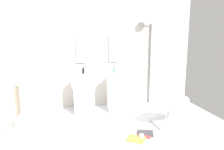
{
  "coord_description": "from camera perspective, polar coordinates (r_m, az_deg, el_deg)",
  "views": [
    {
      "loc": [
        -0.68,
        -3.39,
        1.69
      ],
      "look_at": [
        0.15,
        0.55,
        0.95
      ],
      "focal_mm": 33.52,
      "sensor_mm": 36.0,
      "label": 1
    }
  ],
  "objects": [
    {
      "name": "shower_column",
      "position": [
        5.38,
        11.0,
        3.7
      ],
      "size": [
        0.49,
        0.24,
        2.05
      ],
      "color": "#B7BABF",
      "rests_on": "ground_plane"
    },
    {
      "name": "soap_bottle_grey",
      "position": [
        4.72,
        -7.14,
        1.33
      ],
      "size": [
        0.04,
        0.04,
        0.16
      ],
      "color": "#99999E",
      "rests_on": "pedestal_sink_left"
    },
    {
      "name": "ground_plane",
      "position": [
        3.86,
        -0.51,
        -15.88
      ],
      "size": [
        4.8,
        3.6,
        0.04
      ],
      "primitive_type": "cube",
      "color": "silver"
    },
    {
      "name": "magazine_red",
      "position": [
        3.79,
        8.72,
        -15.84
      ],
      "size": [
        0.3,
        0.28,
        0.02
      ],
      "primitive_type": "cube",
      "rotation": [
        0.0,
        0.0,
        -0.44
      ],
      "color": "#B73838",
      "rests_on": "area_rug"
    },
    {
      "name": "rear_partition",
      "position": [
        5.1,
        -4.23,
        5.99
      ],
      "size": [
        4.8,
        0.1,
        2.6
      ],
      "primitive_type": "cube",
      "color": "beige",
      "rests_on": "ground_plane"
    },
    {
      "name": "lounge_chair",
      "position": [
        4.22,
        15.2,
        -8.47
      ],
      "size": [
        1.04,
        1.04,
        0.65
      ],
      "color": "#B7BABF",
      "rests_on": "ground_plane"
    },
    {
      "name": "pedestal_sink_right",
      "position": [
        4.8,
        1.4,
        -4.27
      ],
      "size": [
        0.47,
        0.47,
        0.98
      ],
      "color": "white",
      "rests_on": "ground_plane"
    },
    {
      "name": "area_rug",
      "position": [
        3.72,
        8.33,
        -16.68
      ],
      "size": [
        1.23,
        0.66,
        0.01
      ],
      "primitive_type": "cube",
      "color": "beige",
      "rests_on": "ground_plane"
    },
    {
      "name": "soap_bottle_blue",
      "position": [
        4.8,
        0.52,
        1.41
      ],
      "size": [
        0.06,
        0.06,
        0.14
      ],
      "color": "#4C72B7",
      "rests_on": "pedestal_sink_right"
    },
    {
      "name": "towel_rack",
      "position": [
        3.87,
        -24.8,
        -6.49
      ],
      "size": [
        0.37,
        0.22,
        0.95
      ],
      "color": "#B7BABF",
      "rests_on": "ground_plane"
    },
    {
      "name": "soap_bottle_white",
      "position": [
        4.71,
        -7.47,
        1.24
      ],
      "size": [
        0.05,
        0.05,
        0.15
      ],
      "color": "white",
      "rests_on": "pedestal_sink_left"
    },
    {
      "name": "vanity_mirror_left",
      "position": [
        4.99,
        -8.63,
        6.94
      ],
      "size": [
        0.22,
        0.03,
        0.64
      ],
      "primitive_type": "cube",
      "color": "#8C9EA8"
    },
    {
      "name": "soap_bottle_black",
      "position": [
        4.71,
        -7.77,
        1.15
      ],
      "size": [
        0.06,
        0.06,
        0.14
      ],
      "color": "black",
      "rests_on": "pedestal_sink_left"
    },
    {
      "name": "coffee_mug",
      "position": [
        3.64,
        8.06,
        -16.39
      ],
      "size": [
        0.08,
        0.08,
        0.09
      ],
      "primitive_type": "cylinder",
      "color": "white",
      "rests_on": "area_rug"
    },
    {
      "name": "soap_bottle_green",
      "position": [
        4.59,
        0.38,
        1.35
      ],
      "size": [
        0.04,
        0.04,
        0.2
      ],
      "color": "#59996B",
      "rests_on": "pedestal_sink_right"
    },
    {
      "name": "vanity_mirror_right",
      "position": [
        5.1,
        0.26,
        7.13
      ],
      "size": [
        0.22,
        0.03,
        0.64
      ],
      "primitive_type": "cube",
      "color": "#8C9EA8"
    },
    {
      "name": "pedestal_sink_left",
      "position": [
        4.69,
        -7.98,
        -4.74
      ],
      "size": [
        0.47,
        0.47,
        0.98
      ],
      "color": "white",
      "rests_on": "ground_plane"
    },
    {
      "name": "magazine_charcoal",
      "position": [
        3.85,
        9.03,
        -15.38
      ],
      "size": [
        0.34,
        0.3,
        0.03
      ],
      "primitive_type": "cube",
      "rotation": [
        0.0,
        0.0,
        -0.36
      ],
      "color": "#38383D",
      "rests_on": "area_rug"
    },
    {
      "name": "magazine_ochre",
      "position": [
        3.63,
        6.65,
        -16.92
      ],
      "size": [
        0.34,
        0.32,
        0.03
      ],
      "primitive_type": "cube",
      "rotation": [
        0.0,
        0.0,
        -0.59
      ],
      "color": "gold",
      "rests_on": "area_rug"
    }
  ]
}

